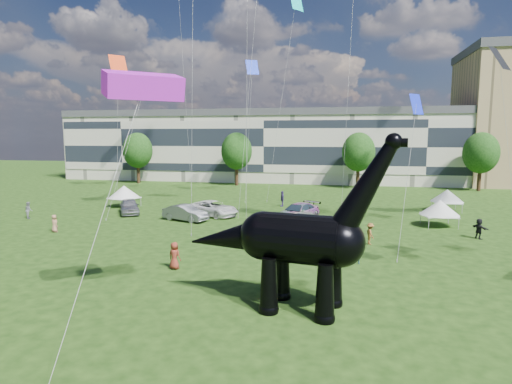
# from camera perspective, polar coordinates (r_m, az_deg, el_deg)

# --- Properties ---
(ground) EXTENTS (220.00, 220.00, 0.00)m
(ground) POSITION_cam_1_polar(r_m,az_deg,el_deg) (19.80, -5.88, -17.56)
(ground) COLOR #16330C
(ground) RESTS_ON ground
(terrace_row) EXTENTS (78.00, 11.00, 12.00)m
(terrace_row) POSITION_cam_1_polar(r_m,az_deg,el_deg) (80.27, 1.74, 5.82)
(terrace_row) COLOR beige
(terrace_row) RESTS_ON ground
(tree_far_left) EXTENTS (5.20, 5.20, 9.44)m
(tree_far_left) POSITION_cam_1_polar(r_m,az_deg,el_deg) (78.56, -15.52, 5.73)
(tree_far_left) COLOR #382314
(tree_far_left) RESTS_ON ground
(tree_mid_left) EXTENTS (5.20, 5.20, 9.44)m
(tree_mid_left) POSITION_cam_1_polar(r_m,az_deg,el_deg) (72.26, -2.61, 5.86)
(tree_mid_left) COLOR #382314
(tree_mid_left) RESTS_ON ground
(tree_mid_right) EXTENTS (5.20, 5.20, 9.44)m
(tree_mid_right) POSITION_cam_1_polar(r_m,az_deg,el_deg) (70.18, 13.53, 5.61)
(tree_mid_right) COLOR #382314
(tree_mid_right) RESTS_ON ground
(tree_far_right) EXTENTS (5.20, 5.20, 9.44)m
(tree_far_right) POSITION_cam_1_polar(r_m,az_deg,el_deg) (73.10, 27.82, 5.02)
(tree_far_right) COLOR #382314
(tree_far_right) RESTS_ON ground
(dinosaur_sculpture) EXTENTS (10.86, 3.74, 8.84)m
(dinosaur_sculpture) POSITION_cam_1_polar(r_m,az_deg,el_deg) (20.79, 4.93, -6.55)
(dinosaur_sculpture) COLOR black
(dinosaur_sculpture) RESTS_ON ground
(car_silver) EXTENTS (4.11, 5.09, 1.63)m
(car_silver) POSITION_cam_1_polar(r_m,az_deg,el_deg) (48.15, -16.54, -1.83)
(car_silver) COLOR #AAA9AE
(car_silver) RESTS_ON ground
(car_grey) EXTENTS (5.05, 3.16, 1.57)m
(car_grey) POSITION_cam_1_polar(r_m,az_deg,el_deg) (42.92, -9.41, -2.77)
(car_grey) COLOR slate
(car_grey) RESTS_ON ground
(car_white) EXTENTS (6.33, 4.92, 1.60)m
(car_white) POSITION_cam_1_polar(r_m,az_deg,el_deg) (45.09, -5.78, -2.20)
(car_white) COLOR white
(car_white) RESTS_ON ground
(car_dark) EXTENTS (4.69, 6.10, 1.65)m
(car_dark) POSITION_cam_1_polar(r_m,az_deg,el_deg) (42.97, 5.60, -2.64)
(car_dark) COLOR #595960
(car_dark) RESTS_ON ground
(gazebo_near) EXTENTS (3.87, 3.87, 2.46)m
(gazebo_near) POSITION_cam_1_polar(r_m,az_deg,el_deg) (43.19, 23.28, -1.95)
(gazebo_near) COLOR silver
(gazebo_near) RESTS_ON ground
(gazebo_far) EXTENTS (3.58, 3.58, 2.45)m
(gazebo_far) POSITION_cam_1_polar(r_m,az_deg,el_deg) (52.20, 24.13, -0.47)
(gazebo_far) COLOR white
(gazebo_far) RESTS_ON ground
(gazebo_left) EXTENTS (4.64, 4.64, 2.52)m
(gazebo_left) POSITION_cam_1_polar(r_m,az_deg,el_deg) (52.95, -17.18, 0.01)
(gazebo_left) COLOR white
(gazebo_left) RESTS_ON ground
(visitors) EXTENTS (51.61, 26.23, 1.86)m
(visitors) POSITION_cam_1_polar(r_m,az_deg,el_deg) (37.65, 3.40, -4.03)
(visitors) COLOR brown
(visitors) RESTS_ON ground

